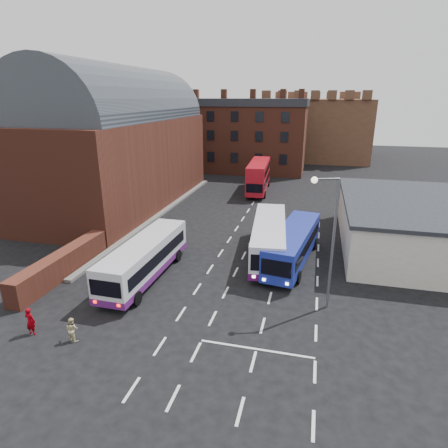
% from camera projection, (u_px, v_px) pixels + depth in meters
% --- Properties ---
extents(ground, '(180.00, 180.00, 0.00)m').
position_uv_depth(ground, '(185.00, 307.00, 23.45)').
color(ground, black).
extents(railway_station, '(12.00, 28.00, 16.00)m').
position_uv_depth(railway_station, '(119.00, 140.00, 43.82)').
color(railway_station, '#602B1E').
rests_on(railway_station, ground).
extents(forecourt_wall, '(1.20, 10.00, 1.80)m').
position_uv_depth(forecourt_wall, '(62.00, 264.00, 27.33)').
color(forecourt_wall, '#602B1E').
rests_on(forecourt_wall, ground).
extents(cream_building, '(10.40, 16.40, 4.25)m').
position_uv_depth(cream_building, '(404.00, 224.00, 32.16)').
color(cream_building, beige).
rests_on(cream_building, ground).
extents(brick_terrace, '(22.00, 10.00, 11.00)m').
position_uv_depth(brick_terrace, '(241.00, 139.00, 65.28)').
color(brick_terrace, brown).
rests_on(brick_terrace, ground).
extents(castle_keep, '(22.00, 22.00, 12.00)m').
position_uv_depth(castle_keep, '(314.00, 128.00, 80.73)').
color(castle_keep, brown).
rests_on(castle_keep, ground).
extents(bus_white_outbound, '(2.74, 10.35, 2.81)m').
position_uv_depth(bus_white_outbound, '(145.00, 256.00, 26.78)').
color(bus_white_outbound, silver).
rests_on(bus_white_outbound, ground).
extents(bus_white_inbound, '(3.61, 11.11, 2.98)m').
position_uv_depth(bus_white_inbound, '(269.00, 237.00, 30.31)').
color(bus_white_inbound, silver).
rests_on(bus_white_inbound, ground).
extents(bus_blue, '(3.85, 10.48, 2.79)m').
position_uv_depth(bus_blue, '(293.00, 243.00, 29.20)').
color(bus_blue, navy).
rests_on(bus_blue, ground).
extents(bus_red_double, '(3.08, 10.45, 4.13)m').
position_uv_depth(bus_red_double, '(258.00, 176.00, 51.14)').
color(bus_red_double, '#AF111D').
rests_on(bus_red_double, ground).
extents(street_lamp, '(1.62, 0.73, 8.31)m').
position_uv_depth(street_lamp, '(329.00, 232.00, 21.81)').
color(street_lamp, slate).
rests_on(street_lamp, ground).
extents(pedestrian_red, '(0.62, 0.43, 1.64)m').
position_uv_depth(pedestrian_red, '(30.00, 321.00, 20.54)').
color(pedestrian_red, '#7B0007').
rests_on(pedestrian_red, ground).
extents(pedestrian_beige, '(0.76, 0.65, 1.39)m').
position_uv_depth(pedestrian_beige, '(72.00, 329.00, 20.04)').
color(pedestrian_beige, '#CABA84').
rests_on(pedestrian_beige, ground).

